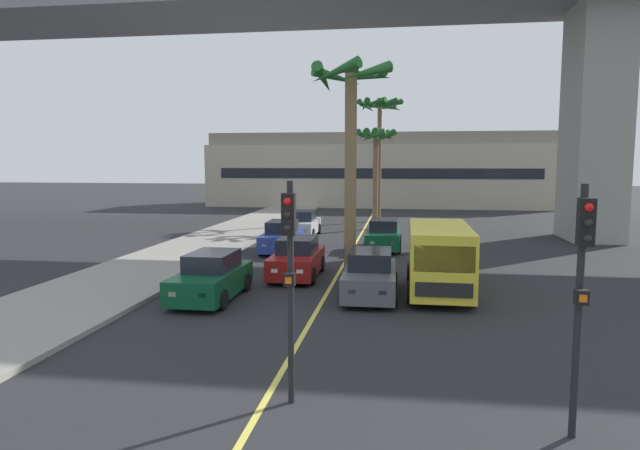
# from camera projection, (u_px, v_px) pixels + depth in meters

# --- Properties ---
(sidewalk_left) EXTENTS (4.80, 80.00, 0.15)m
(sidewalk_left) POSITION_uv_depth(u_px,v_px,m) (117.00, 282.00, 20.76)
(sidewalk_left) COLOR gray
(sidewalk_left) RESTS_ON ground
(lane_stripe_center) EXTENTS (0.14, 56.00, 0.01)m
(lane_stripe_center) POSITION_uv_depth(u_px,v_px,m) (350.00, 254.00, 27.47)
(lane_stripe_center) COLOR #DBCC4C
(lane_stripe_center) RESTS_ON ground
(bridge_overpass) EXTENTS (82.47, 8.00, 17.64)m
(bridge_overpass) POSITION_uv_depth(u_px,v_px,m) (382.00, 0.00, 32.91)
(bridge_overpass) COLOR gray
(bridge_overpass) RESTS_ON ground
(pier_building_backdrop) EXTENTS (34.64, 8.04, 7.45)m
(pier_building_backdrop) POSITION_uv_depth(u_px,v_px,m) (378.00, 170.00, 57.61)
(pier_building_backdrop) COLOR #BCB29E
(pier_building_backdrop) RESTS_ON ground
(car_queue_front) EXTENTS (1.86, 4.11, 1.56)m
(car_queue_front) POSITION_uv_depth(u_px,v_px,m) (303.00, 224.00, 34.08)
(car_queue_front) COLOR #B7BABF
(car_queue_front) RESTS_ON ground
(car_queue_second) EXTENTS (1.88, 4.13, 1.56)m
(car_queue_second) POSITION_uv_depth(u_px,v_px,m) (370.00, 276.00, 18.74)
(car_queue_second) COLOR #4C5156
(car_queue_second) RESTS_ON ground
(car_queue_third) EXTENTS (1.96, 4.16, 1.56)m
(car_queue_third) POSITION_uv_depth(u_px,v_px,m) (282.00, 238.00, 28.18)
(car_queue_third) COLOR navy
(car_queue_third) RESTS_ON ground
(car_queue_fourth) EXTENTS (1.85, 4.11, 1.56)m
(car_queue_fourth) POSITION_uv_depth(u_px,v_px,m) (384.00, 236.00, 28.93)
(car_queue_fourth) COLOR #0C4728
(car_queue_fourth) RESTS_ON ground
(car_queue_fifth) EXTENTS (1.86, 4.11, 1.56)m
(car_queue_fifth) POSITION_uv_depth(u_px,v_px,m) (211.00, 278.00, 18.41)
(car_queue_fifth) COLOR #0C4728
(car_queue_fifth) RESTS_ON ground
(car_queue_sixth) EXTENTS (1.87, 4.12, 1.56)m
(car_queue_sixth) POSITION_uv_depth(u_px,v_px,m) (297.00, 259.00, 21.98)
(car_queue_sixth) COLOR maroon
(car_queue_sixth) RESTS_ON ground
(delivery_van) EXTENTS (2.19, 5.26, 2.36)m
(delivery_van) POSITION_uv_depth(u_px,v_px,m) (439.00, 257.00, 19.05)
(delivery_van) COLOR yellow
(delivery_van) RESTS_ON ground
(traffic_light_median_near) EXTENTS (0.24, 0.37, 4.20)m
(traffic_light_median_near) POSITION_uv_depth(u_px,v_px,m) (290.00, 262.00, 10.15)
(traffic_light_median_near) COLOR black
(traffic_light_median_near) RESTS_ON ground
(traffic_light_right_far_corner) EXTENTS (0.24, 0.37, 4.20)m
(traffic_light_right_far_corner) POSITION_uv_depth(u_px,v_px,m) (582.00, 277.00, 8.82)
(traffic_light_right_far_corner) COLOR black
(traffic_light_right_far_corner) RESTS_ON ground
(traffic_light_median_far) EXTENTS (0.24, 0.37, 4.20)m
(traffic_light_median_far) POSITION_uv_depth(u_px,v_px,m) (350.00, 198.00, 28.57)
(traffic_light_median_far) COLOR black
(traffic_light_median_far) RESTS_ON ground
(palm_tree_near_median) EXTENTS (2.81, 2.84, 6.85)m
(palm_tree_near_median) POSITION_uv_depth(u_px,v_px,m) (376.00, 147.00, 37.22)
(palm_tree_near_median) COLOR brown
(palm_tree_near_median) RESTS_ON ground
(palm_tree_mid_median) EXTENTS (3.54, 3.54, 9.35)m
(palm_tree_mid_median) POSITION_uv_depth(u_px,v_px,m) (380.00, 116.00, 41.87)
(palm_tree_mid_median) COLOR brown
(palm_tree_mid_median) RESTS_ON ground
(palm_tree_far_median) EXTENTS (3.34, 3.42, 8.41)m
(palm_tree_far_median) POSITION_uv_depth(u_px,v_px,m) (351.00, 115.00, 21.48)
(palm_tree_far_median) COLOR brown
(palm_tree_far_median) RESTS_ON ground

